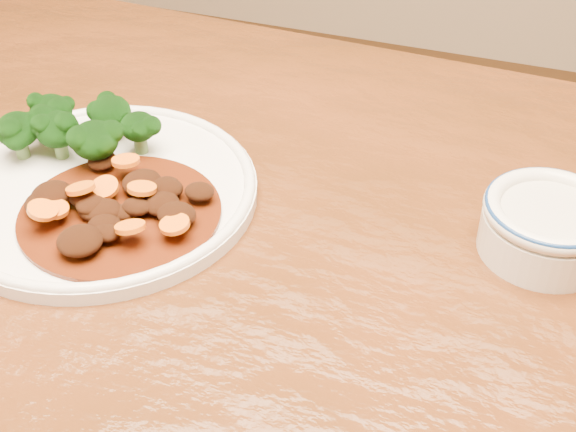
% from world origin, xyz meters
% --- Properties ---
extents(dining_table, '(1.54, 0.97, 0.75)m').
position_xyz_m(dining_table, '(0.00, 0.00, 0.67)').
color(dining_table, '#5B2910').
rests_on(dining_table, ground).
extents(dinner_plate, '(0.30, 0.30, 0.02)m').
position_xyz_m(dinner_plate, '(-0.18, 0.05, 0.76)').
color(dinner_plate, white).
rests_on(dinner_plate, dining_table).
extents(broccoli_florets, '(0.15, 0.10, 0.05)m').
position_xyz_m(broccoli_florets, '(-0.23, 0.09, 0.79)').
color(broccoli_florets, '#5E8444').
rests_on(broccoli_florets, dinner_plate).
extents(mince_stew, '(0.18, 0.18, 0.03)m').
position_xyz_m(mince_stew, '(-0.14, 0.01, 0.77)').
color(mince_stew, '#491E07').
rests_on(mince_stew, dinner_plate).
extents(dip_bowl, '(0.12, 0.12, 0.05)m').
position_xyz_m(dip_bowl, '(0.23, 0.11, 0.78)').
color(dip_bowl, silver).
rests_on(dip_bowl, dining_table).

